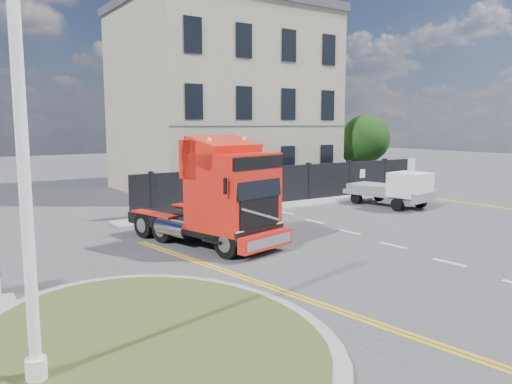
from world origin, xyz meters
TOP-DOWN VIEW (x-y plane):
  - ground at (0.00, 0.00)m, footprint 120.00×120.00m
  - traffic_island at (-7.00, -3.00)m, footprint 6.80×6.80m
  - hoarding_fence at (6.55, 9.00)m, footprint 18.80×0.25m
  - georgian_building at (6.00, 16.50)m, footprint 12.30×10.30m
  - tree at (14.38, 12.10)m, footprint 3.20×3.20m
  - pavement_far at (6.00, 8.10)m, footprint 20.00×1.60m
  - truck at (-2.00, 2.88)m, footprint 3.66×6.44m
  - flatbed_pickup at (9.38, 4.66)m, footprint 2.45×4.62m
  - lamppost_island at (-9.11, -3.59)m, footprint 0.26×0.51m

SIDE VIEW (x-z plane):
  - ground at x=0.00m, z-range 0.00..0.00m
  - pavement_far at x=6.00m, z-range 0.00..0.12m
  - traffic_island at x=-7.00m, z-range 0.00..0.16m
  - flatbed_pickup at x=9.38m, z-range 0.07..1.89m
  - hoarding_fence at x=6.55m, z-range 0.00..2.00m
  - truck at x=-2.00m, z-range -0.19..3.45m
  - tree at x=14.38m, z-range 0.65..5.45m
  - lamppost_island at x=-9.11m, z-range 0.17..8.45m
  - georgian_building at x=6.00m, z-range -0.63..12.17m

